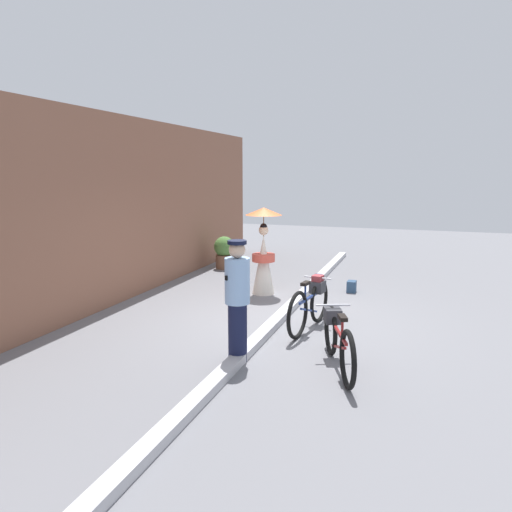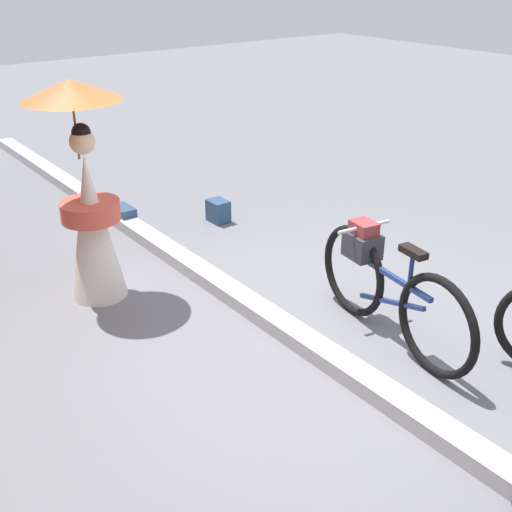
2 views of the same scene
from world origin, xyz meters
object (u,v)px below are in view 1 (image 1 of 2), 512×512
(potted_plant_by_door, at_px, (225,251))
(person_officer, at_px, (237,298))
(backpack_on_pavement, at_px, (352,286))
(backpack_spare, at_px, (318,279))
(person_with_parasol, at_px, (264,251))
(bicycle_far_side, at_px, (310,303))
(bicycle_near_officer, at_px, (338,338))

(potted_plant_by_door, bearing_deg, person_officer, -155.53)
(backpack_on_pavement, bearing_deg, person_officer, 168.00)
(person_officer, distance_m, potted_plant_by_door, 6.53)
(backpack_on_pavement, height_order, backpack_spare, backpack_on_pavement)
(person_officer, height_order, potted_plant_by_door, person_officer)
(potted_plant_by_door, bearing_deg, backpack_spare, -108.99)
(person_officer, distance_m, person_with_parasol, 3.77)
(backpack_on_pavement, bearing_deg, potted_plant_by_door, 67.43)
(potted_plant_by_door, relative_size, backpack_spare, 2.81)
(bicycle_far_side, bearing_deg, person_officer, 159.65)
(person_officer, distance_m, backpack_on_pavement, 4.58)
(bicycle_near_officer, xyz_separation_m, bicycle_far_side, (1.47, 0.70, 0.04))
(bicycle_far_side, height_order, backpack_spare, bicycle_far_side)
(backpack_spare, bearing_deg, bicycle_near_officer, -165.05)
(bicycle_far_side, distance_m, person_with_parasol, 2.51)
(bicycle_near_officer, distance_m, person_with_parasol, 4.11)
(person_with_parasol, relative_size, backpack_on_pavement, 7.47)
(person_with_parasol, bearing_deg, bicycle_near_officer, -147.70)
(backpack_on_pavement, relative_size, backpack_spare, 0.79)
(bicycle_near_officer, bearing_deg, backpack_spare, 14.95)
(backpack_on_pavement, xyz_separation_m, backpack_spare, (0.56, 0.87, -0.02))
(bicycle_far_side, distance_m, potted_plant_by_door, 5.38)
(backpack_spare, bearing_deg, potted_plant_by_door, 71.01)
(potted_plant_by_door, bearing_deg, bicycle_near_officer, -144.73)
(backpack_spare, bearing_deg, bicycle_far_side, -170.20)
(person_officer, bearing_deg, backpack_spare, -0.74)
(person_officer, height_order, backpack_on_pavement, person_officer)
(bicycle_far_side, bearing_deg, person_with_parasol, 36.77)
(person_officer, distance_m, backpack_spare, 5.04)
(bicycle_near_officer, distance_m, potted_plant_by_door, 6.98)
(potted_plant_by_door, distance_m, backpack_on_pavement, 3.95)
(bicycle_near_officer, relative_size, bicycle_far_side, 1.00)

